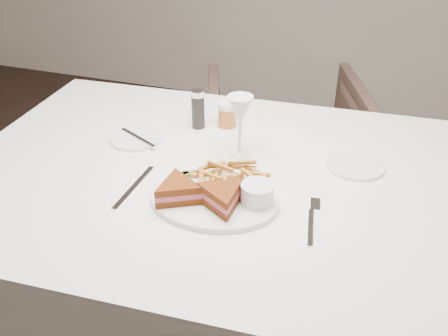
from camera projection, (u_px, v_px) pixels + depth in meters
table at (229, 278)px, 1.52m from camera, size 1.54×1.07×0.75m
chair_far at (284, 145)px, 2.28m from camera, size 0.86×0.84×0.71m
table_setting at (222, 169)px, 1.28m from camera, size 0.80×0.62×0.18m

